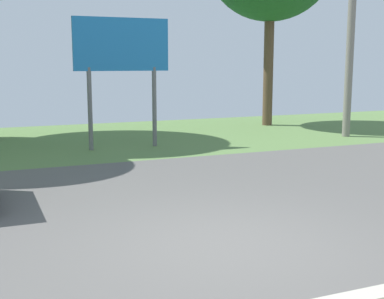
# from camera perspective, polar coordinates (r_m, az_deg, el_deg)

# --- Properties ---
(ground_plane) EXTENTS (40.00, 22.00, 0.20)m
(ground_plane) POSITION_cam_1_polar(r_m,az_deg,el_deg) (9.43, -4.21, -5.05)
(ground_plane) COLOR #565451
(utility_pole) EXTENTS (1.80, 0.24, 7.42)m
(utility_pole) POSITION_cam_1_polar(r_m,az_deg,el_deg) (17.13, 17.20, 14.39)
(utility_pole) COLOR gray
(utility_pole) RESTS_ON ground_plane
(roadside_billboard) EXTENTS (2.60, 0.12, 3.50)m
(roadside_billboard) POSITION_cam_1_polar(r_m,az_deg,el_deg) (14.19, -7.74, 10.38)
(roadside_billboard) COLOR slate
(roadside_billboard) RESTS_ON ground_plane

